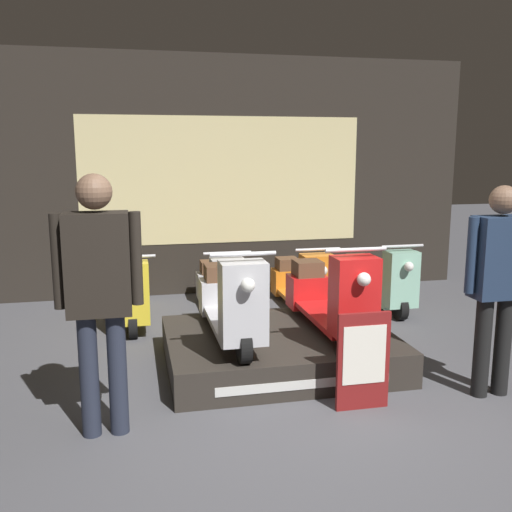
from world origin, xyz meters
name	(u,v)px	position (x,y,z in m)	size (l,w,h in m)	color
ground_plane	(319,432)	(0.00, 0.00, 0.00)	(30.00, 30.00, 0.00)	#4C4C51
shop_wall_back	(223,177)	(0.00, 4.17, 1.60)	(6.90, 0.09, 3.20)	#28231E
display_platform	(279,349)	(0.05, 1.30, 0.15)	(2.05, 1.59, 0.30)	#2D2823
scooter_display_left	(231,303)	(-0.41, 1.24, 0.64)	(0.51, 1.66, 0.89)	black
scooter_display_right	(330,297)	(0.51, 1.24, 0.64)	(0.51, 1.66, 0.89)	black
scooter_backrow_0	(132,294)	(-1.26, 2.96, 0.34)	(0.51, 1.66, 0.89)	black
scooter_backrow_1	(220,289)	(-0.25, 2.96, 0.34)	(0.51, 1.66, 0.89)	black
scooter_backrow_2	(302,285)	(0.77, 2.96, 0.34)	(0.51, 1.66, 0.89)	black
scooter_backrow_3	(379,281)	(1.79, 2.96, 0.34)	(0.51, 1.66, 0.89)	black
person_left_browsing	(99,284)	(-1.46, 0.30, 1.08)	(0.58, 0.24, 1.81)	#232838
person_right_browsing	(498,275)	(1.56, 0.30, 0.99)	(0.57, 0.23, 1.70)	black
price_sign_board	(363,361)	(0.44, 0.29, 0.39)	(0.42, 0.04, 0.76)	maroon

